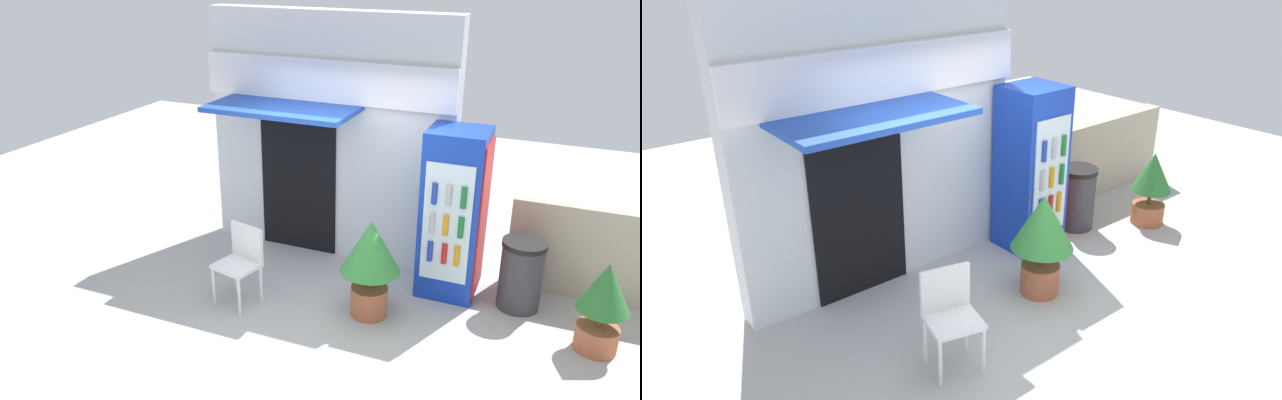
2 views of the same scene
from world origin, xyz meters
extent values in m
plane|color=#B2B2AD|center=(0.00, 0.00, 0.00)|extent=(16.00, 16.00, 0.00)
cube|color=silver|center=(-0.51, 1.71, 1.56)|extent=(3.21, 0.27, 3.12)
cube|color=white|center=(-0.51, 1.53, 2.30)|extent=(3.21, 0.08, 0.51)
cube|color=#1E47B2|center=(-0.90, 1.13, 2.02)|extent=(1.77, 0.89, 0.06)
cube|color=black|center=(-0.90, 1.56, 0.98)|extent=(1.04, 0.03, 1.97)
cube|color=#1438B2|center=(1.21, 1.21, 0.99)|extent=(0.66, 0.63, 1.98)
cube|color=silver|center=(1.21, 0.89, 0.99)|extent=(0.53, 0.02, 1.38)
cube|color=red|center=(1.54, 1.21, 0.99)|extent=(0.02, 0.56, 1.78)
cylinder|color=#1938A5|center=(1.05, 0.87, 0.64)|extent=(0.06, 0.06, 0.24)
cylinder|color=red|center=(1.21, 0.87, 0.64)|extent=(0.06, 0.06, 0.24)
cylinder|color=orange|center=(1.35, 0.87, 0.64)|extent=(0.06, 0.06, 0.24)
cylinder|color=#B2B2B7|center=(1.05, 0.87, 0.99)|extent=(0.06, 0.06, 0.24)
cylinder|color=orange|center=(1.20, 0.87, 0.99)|extent=(0.06, 0.06, 0.24)
cylinder|color=#196B2D|center=(1.37, 0.87, 0.99)|extent=(0.06, 0.06, 0.24)
cylinder|color=#1938A5|center=(1.05, 0.87, 1.33)|extent=(0.06, 0.06, 0.24)
cylinder|color=#B2B2B7|center=(1.21, 0.87, 1.33)|extent=(0.06, 0.06, 0.24)
cylinder|color=#196B2D|center=(1.37, 0.87, 1.33)|extent=(0.06, 0.06, 0.24)
cylinder|color=white|center=(-1.16, -0.15, 0.23)|extent=(0.04, 0.04, 0.45)
cylinder|color=white|center=(-0.77, -0.25, 0.23)|extent=(0.04, 0.04, 0.45)
cylinder|color=white|center=(-1.07, 0.20, 0.23)|extent=(0.04, 0.04, 0.45)
cylinder|color=white|center=(-0.68, 0.09, 0.23)|extent=(0.04, 0.04, 0.45)
cube|color=white|center=(-0.92, -0.03, 0.47)|extent=(0.55, 0.51, 0.04)
cube|color=white|center=(-0.88, 0.15, 0.70)|extent=(0.45, 0.15, 0.41)
cylinder|color=#AD5B3D|center=(0.53, 0.34, 0.17)|extent=(0.41, 0.41, 0.34)
cylinder|color=brown|center=(0.53, 0.34, 0.44)|extent=(0.05, 0.05, 0.21)
cone|color=#388C3D|center=(0.53, 0.34, 0.83)|extent=(0.65, 0.65, 0.58)
cylinder|color=#AD5B3D|center=(2.85, 0.63, 0.14)|extent=(0.42, 0.42, 0.27)
cylinder|color=brown|center=(2.85, 0.63, 0.37)|extent=(0.05, 0.05, 0.20)
cone|color=#2D7533|center=(2.85, 0.63, 0.72)|extent=(0.51, 0.51, 0.51)
cylinder|color=#38383D|center=(2.02, 1.16, 0.38)|extent=(0.47, 0.47, 0.76)
cylinder|color=black|center=(2.02, 1.16, 0.79)|extent=(0.49, 0.49, 0.06)
cube|color=#B7AD93|center=(3.10, 1.74, 0.56)|extent=(2.59, 0.23, 1.11)
camera|label=1|loc=(2.41, -5.37, 3.80)|focal=35.16mm
camera|label=2|loc=(-3.51, -3.33, 3.49)|focal=33.21mm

